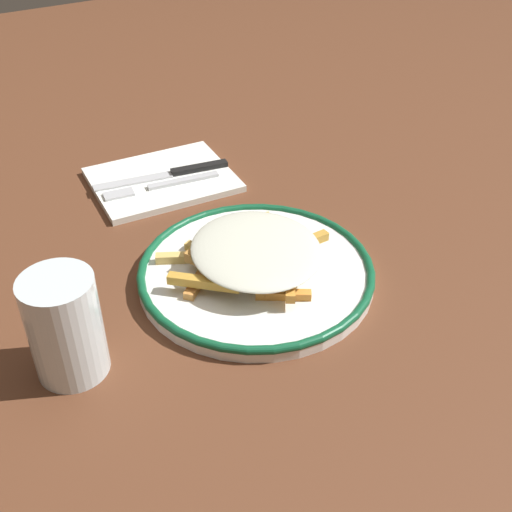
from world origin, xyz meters
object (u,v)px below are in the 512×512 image
fries_heap (251,254)px  plate (256,272)px  water_glass (65,327)px  napkin (162,180)px  fork (162,185)px  knife (174,173)px

fries_heap → plate: bearing=-104.9°
fries_heap → water_glass: bearing=98.8°
plate → water_glass: 0.25m
napkin → water_glass: (-0.31, 0.24, 0.05)m
water_glass → fork: bearing=-38.1°
plate → knife: size_ratio=1.40×
fries_heap → napkin: 0.28m
napkin → fries_heap: bearing=-180.0°
napkin → water_glass: 0.40m
knife → water_glass: (-0.31, 0.25, 0.05)m
fries_heap → water_glass: size_ratio=1.91×
plate → water_glass: size_ratio=2.48×
fries_heap → knife: size_ratio=1.08×
napkin → fork: size_ratio=1.18×
plate → water_glass: (-0.03, 0.24, 0.05)m
fries_heap → napkin: bearing=0.0°
plate → fries_heap: 0.03m
knife → water_glass: water_glass is taller
knife → napkin: bearing=81.2°
fork → water_glass: (-0.29, 0.22, 0.05)m
plate → fork: 0.25m
plate → fork: size_ratio=1.66×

